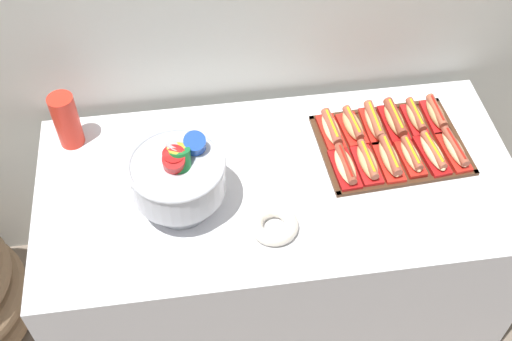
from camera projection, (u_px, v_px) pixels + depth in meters
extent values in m
plane|color=#7A6B5B|center=(274.00, 300.00, 2.66)|extent=(10.00, 10.00, 0.00)
cube|color=silver|center=(276.00, 245.00, 2.34)|extent=(1.57, 0.76, 0.75)
cylinder|color=black|center=(450.00, 336.00, 2.53)|extent=(0.05, 0.05, 0.04)
cylinder|color=black|center=(112.00, 262.00, 2.75)|extent=(0.05, 0.05, 0.04)
cylinder|color=black|center=(411.00, 227.00, 2.87)|extent=(0.05, 0.05, 0.04)
cube|color=#472B19|center=(390.00, 145.00, 2.15)|extent=(0.50, 0.39, 0.01)
cube|color=#472B19|center=(408.00, 183.00, 2.04)|extent=(0.48, 0.04, 0.01)
cube|color=#472B19|center=(375.00, 109.00, 2.26)|extent=(0.48, 0.04, 0.01)
cube|color=#472B19|center=(324.00, 154.00, 2.12)|extent=(0.04, 0.36, 0.01)
cube|color=#472B19|center=(455.00, 134.00, 2.18)|extent=(0.04, 0.36, 0.01)
cube|color=#B21414|center=(344.00, 169.00, 2.07)|extent=(0.08, 0.18, 0.02)
ellipsoid|color=beige|center=(345.00, 165.00, 2.05)|extent=(0.07, 0.16, 0.04)
cylinder|color=brown|center=(345.00, 163.00, 2.04)|extent=(0.04, 0.16, 0.03)
cylinder|color=red|center=(346.00, 160.00, 2.03)|extent=(0.02, 0.14, 0.01)
cube|color=red|center=(367.00, 166.00, 2.07)|extent=(0.07, 0.17, 0.02)
ellipsoid|color=tan|center=(367.00, 161.00, 2.06)|extent=(0.06, 0.16, 0.04)
cylinder|color=#A8563D|center=(368.00, 159.00, 2.05)|extent=(0.04, 0.16, 0.03)
cylinder|color=yellow|center=(368.00, 156.00, 2.04)|extent=(0.02, 0.13, 0.01)
cube|color=red|center=(388.00, 162.00, 2.08)|extent=(0.07, 0.18, 0.02)
ellipsoid|color=#E0BC7F|center=(390.00, 158.00, 2.07)|extent=(0.06, 0.16, 0.04)
cylinder|color=#9E4C38|center=(390.00, 155.00, 2.06)|extent=(0.04, 0.16, 0.03)
cylinder|color=yellow|center=(391.00, 152.00, 2.05)|extent=(0.01, 0.14, 0.01)
cube|color=red|center=(410.00, 159.00, 2.09)|extent=(0.07, 0.16, 0.02)
ellipsoid|color=#E0BC7F|center=(411.00, 155.00, 2.08)|extent=(0.06, 0.15, 0.04)
cylinder|color=#9E4C38|center=(412.00, 153.00, 2.07)|extent=(0.04, 0.14, 0.03)
cylinder|color=yellow|center=(413.00, 150.00, 2.06)|extent=(0.02, 0.12, 0.01)
cube|color=#B21414|center=(432.00, 156.00, 2.10)|extent=(0.08, 0.19, 0.02)
ellipsoid|color=beige|center=(433.00, 152.00, 2.09)|extent=(0.07, 0.17, 0.04)
cylinder|color=#A8563D|center=(434.00, 150.00, 2.08)|extent=(0.04, 0.16, 0.03)
cylinder|color=yellow|center=(434.00, 147.00, 2.07)|extent=(0.02, 0.13, 0.01)
cube|color=red|center=(453.00, 153.00, 2.11)|extent=(0.08, 0.18, 0.02)
ellipsoid|color=beige|center=(455.00, 148.00, 2.10)|extent=(0.06, 0.17, 0.04)
cylinder|color=#9E4C38|center=(455.00, 146.00, 2.09)|extent=(0.04, 0.17, 0.03)
cylinder|color=red|center=(456.00, 143.00, 2.08)|extent=(0.02, 0.14, 0.01)
cube|color=red|center=(331.00, 133.00, 2.17)|extent=(0.08, 0.17, 0.02)
ellipsoid|color=beige|center=(331.00, 129.00, 2.15)|extent=(0.06, 0.16, 0.04)
cylinder|color=#9E4C38|center=(332.00, 126.00, 2.15)|extent=(0.04, 0.15, 0.03)
cylinder|color=yellow|center=(332.00, 123.00, 2.13)|extent=(0.02, 0.13, 0.01)
cube|color=red|center=(352.00, 130.00, 2.18)|extent=(0.09, 0.16, 0.02)
ellipsoid|color=tan|center=(353.00, 125.00, 2.16)|extent=(0.07, 0.15, 0.04)
cylinder|color=#9E4C38|center=(353.00, 122.00, 2.15)|extent=(0.04, 0.15, 0.03)
cylinder|color=yellow|center=(354.00, 120.00, 2.14)|extent=(0.02, 0.12, 0.01)
cube|color=red|center=(373.00, 127.00, 2.19)|extent=(0.06, 0.18, 0.02)
ellipsoid|color=beige|center=(374.00, 122.00, 2.17)|extent=(0.05, 0.17, 0.04)
cylinder|color=#A8563D|center=(374.00, 120.00, 2.16)|extent=(0.03, 0.16, 0.03)
cylinder|color=yellow|center=(375.00, 117.00, 2.15)|extent=(0.01, 0.14, 0.01)
cube|color=#B21414|center=(394.00, 124.00, 2.20)|extent=(0.08, 0.18, 0.02)
ellipsoid|color=tan|center=(395.00, 119.00, 2.18)|extent=(0.06, 0.17, 0.04)
cylinder|color=brown|center=(395.00, 117.00, 2.17)|extent=(0.04, 0.17, 0.03)
cylinder|color=yellow|center=(396.00, 114.00, 2.16)|extent=(0.01, 0.14, 0.01)
cube|color=red|center=(414.00, 121.00, 2.21)|extent=(0.06, 0.16, 0.02)
ellipsoid|color=tan|center=(415.00, 117.00, 2.19)|extent=(0.05, 0.15, 0.04)
cylinder|color=#9E4C38|center=(416.00, 114.00, 2.18)|extent=(0.03, 0.15, 0.03)
cylinder|color=yellow|center=(417.00, 112.00, 2.17)|extent=(0.01, 0.12, 0.01)
cube|color=red|center=(435.00, 118.00, 2.22)|extent=(0.06, 0.17, 0.02)
ellipsoid|color=tan|center=(436.00, 113.00, 2.20)|extent=(0.05, 0.15, 0.04)
cylinder|color=#A8563D|center=(437.00, 111.00, 2.19)|extent=(0.03, 0.15, 0.03)
cylinder|color=red|center=(438.00, 108.00, 2.18)|extent=(0.01, 0.12, 0.01)
cylinder|color=silver|center=(182.00, 203.00, 1.98)|extent=(0.19, 0.19, 0.02)
cone|color=silver|center=(180.00, 195.00, 1.95)|extent=(0.07, 0.07, 0.07)
cylinder|color=silver|center=(178.00, 177.00, 1.88)|extent=(0.28, 0.28, 0.12)
torus|color=silver|center=(176.00, 164.00, 1.84)|extent=(0.29, 0.29, 0.02)
cylinder|color=yellow|center=(177.00, 166.00, 1.85)|extent=(0.09, 0.10, 0.14)
cylinder|color=#1E47B2|center=(195.00, 149.00, 1.89)|extent=(0.08, 0.12, 0.14)
cylinder|color=#B7BCC6|center=(173.00, 163.00, 1.85)|extent=(0.11, 0.10, 0.15)
cylinder|color=red|center=(175.00, 166.00, 1.85)|extent=(0.10, 0.10, 0.13)
cylinder|color=red|center=(175.00, 167.00, 1.84)|extent=(0.09, 0.13, 0.14)
cylinder|color=#197A33|center=(180.00, 168.00, 1.84)|extent=(0.10, 0.13, 0.15)
cylinder|color=red|center=(70.00, 131.00, 2.13)|extent=(0.08, 0.08, 0.11)
cylinder|color=red|center=(68.00, 127.00, 2.11)|extent=(0.08, 0.08, 0.11)
cylinder|color=red|center=(67.00, 123.00, 2.10)|extent=(0.08, 0.08, 0.11)
cylinder|color=red|center=(66.00, 119.00, 2.08)|extent=(0.08, 0.08, 0.11)
cylinder|color=red|center=(64.00, 114.00, 2.07)|extent=(0.08, 0.08, 0.11)
cylinder|color=red|center=(63.00, 110.00, 2.06)|extent=(0.08, 0.08, 0.11)
torus|color=silver|center=(274.00, 225.00, 1.92)|extent=(0.15, 0.15, 0.04)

